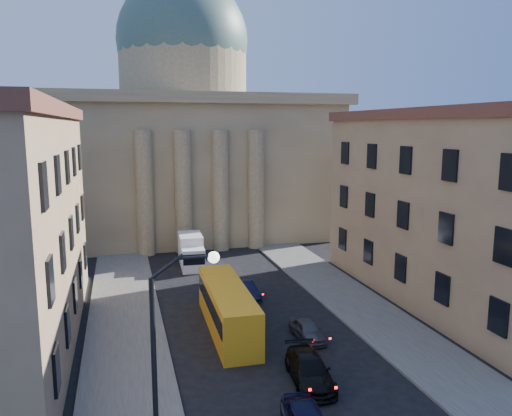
{
  "coord_description": "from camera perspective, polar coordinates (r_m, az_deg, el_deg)",
  "views": [
    {
      "loc": [
        -8.44,
        -9.7,
        13.4
      ],
      "look_at": [
        -0.68,
        18.53,
        8.59
      ],
      "focal_mm": 35.0,
      "sensor_mm": 36.0,
      "label": 1
    }
  ],
  "objects": [
    {
      "name": "church",
      "position": [
        65.74,
        -8.07,
        7.9
      ],
      "size": [
        68.02,
        28.76,
        36.6
      ],
      "color": "#7C6A4C",
      "rests_on": "ground"
    },
    {
      "name": "car_right_mid",
      "position": [
        27.78,
        6.15,
        -17.92
      ],
      "size": [
        2.5,
        5.04,
        1.41
      ],
      "primitive_type": "imported",
      "rotation": [
        0.0,
        0.0,
        -0.11
      ],
      "color": "black",
      "rests_on": "ground"
    },
    {
      "name": "car_right_distant",
      "position": [
        39.94,
        -1.19,
        -9.32
      ],
      "size": [
        1.72,
        3.97,
        1.27
      ],
      "primitive_type": "imported",
      "rotation": [
        0.0,
        0.0,
        0.1
      ],
      "color": "black",
      "rests_on": "ground"
    },
    {
      "name": "city_bus",
      "position": [
        33.68,
        -3.31,
        -11.21
      ],
      "size": [
        2.72,
        10.61,
        2.97
      ],
      "rotation": [
        0.0,
        0.0,
        -0.03
      ],
      "color": "#F4A51B",
      "rests_on": "ground"
    },
    {
      "name": "sidewalk_right",
      "position": [
        35.1,
        15.26,
        -13.33
      ],
      "size": [
        5.0,
        60.0,
        0.15
      ],
      "primitive_type": "cube",
      "color": "#504E49",
      "rests_on": "ground"
    },
    {
      "name": "street_lamp",
      "position": [
        19.53,
        -10.02,
        -15.37
      ],
      "size": [
        2.62,
        0.44,
        8.83
      ],
      "color": "black",
      "rests_on": "ground"
    },
    {
      "name": "car_right_far",
      "position": [
        32.77,
        5.89,
        -13.71
      ],
      "size": [
        1.57,
        3.62,
        1.21
      ],
      "primitive_type": "imported",
      "rotation": [
        0.0,
        0.0,
        0.04
      ],
      "color": "#434348",
      "rests_on": "ground"
    },
    {
      "name": "box_truck",
      "position": [
        48.75,
        -7.42,
        -4.99
      ],
      "size": [
        2.37,
        5.53,
        2.99
      ],
      "rotation": [
        0.0,
        0.0,
        -0.04
      ],
      "color": "white",
      "rests_on": "ground"
    },
    {
      "name": "sidewalk_left",
      "position": [
        30.74,
        -14.56,
        -16.68
      ],
      "size": [
        5.0,
        60.0,
        0.15
      ],
      "primitive_type": "cube",
      "color": "#504E49",
      "rests_on": "ground"
    },
    {
      "name": "building_right",
      "position": [
        41.08,
        23.11,
        0.21
      ],
      "size": [
        11.6,
        26.6,
        14.7
      ],
      "color": "#9E855D",
      "rests_on": "ground"
    }
  ]
}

